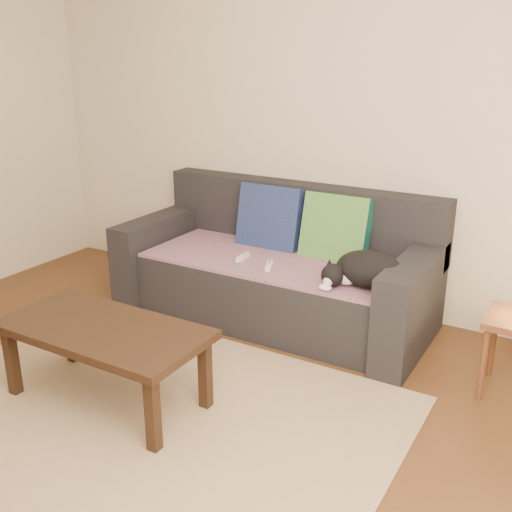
# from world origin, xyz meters

# --- Properties ---
(ground) EXTENTS (4.50, 4.50, 0.00)m
(ground) POSITION_xyz_m (0.00, 0.00, 0.00)
(ground) COLOR brown
(ground) RESTS_ON ground
(back_wall) EXTENTS (4.50, 0.04, 2.60)m
(back_wall) POSITION_xyz_m (0.00, 2.00, 1.30)
(back_wall) COLOR beige
(back_wall) RESTS_ON ground
(sofa) EXTENTS (2.10, 0.94, 0.87)m
(sofa) POSITION_xyz_m (0.00, 1.57, 0.31)
(sofa) COLOR #232328
(sofa) RESTS_ON ground
(throw_blanket) EXTENTS (1.66, 0.74, 0.02)m
(throw_blanket) POSITION_xyz_m (0.00, 1.48, 0.43)
(throw_blanket) COLOR #452B50
(throw_blanket) RESTS_ON sofa
(cushion_navy) EXTENTS (0.46, 0.21, 0.48)m
(cushion_navy) POSITION_xyz_m (-0.15, 1.74, 0.63)
(cushion_navy) COLOR #12214D
(cushion_navy) RESTS_ON throw_blanket
(cushion_green) EXTENTS (0.45, 0.22, 0.47)m
(cushion_green) POSITION_xyz_m (0.34, 1.74, 0.63)
(cushion_green) COLOR #0C5250
(cushion_green) RESTS_ON throw_blanket
(cat) EXTENTS (0.48, 0.36, 0.21)m
(cat) POSITION_xyz_m (0.71, 1.33, 0.54)
(cat) COLOR black
(cat) RESTS_ON throw_blanket
(wii_remote_a) EXTENTS (0.05, 0.15, 0.03)m
(wii_remote_a) POSITION_xyz_m (-0.15, 1.37, 0.46)
(wii_remote_a) COLOR white
(wii_remote_a) RESTS_ON throw_blanket
(wii_remote_b) EXTENTS (0.09, 0.15, 0.03)m
(wii_remote_b) POSITION_xyz_m (0.08, 1.31, 0.46)
(wii_remote_b) COLOR white
(wii_remote_b) RESTS_ON throw_blanket
(rug) EXTENTS (2.50, 1.80, 0.01)m
(rug) POSITION_xyz_m (0.00, 0.15, 0.01)
(rug) COLOR tan
(rug) RESTS_ON ground
(coffee_table) EXTENTS (1.08, 0.54, 0.43)m
(coffee_table) POSITION_xyz_m (-0.24, 0.16, 0.38)
(coffee_table) COLOR black
(coffee_table) RESTS_ON rug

